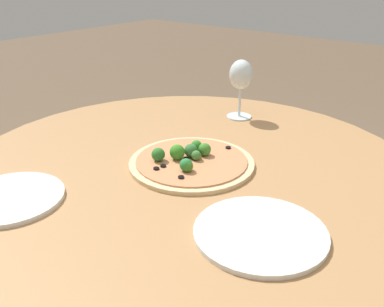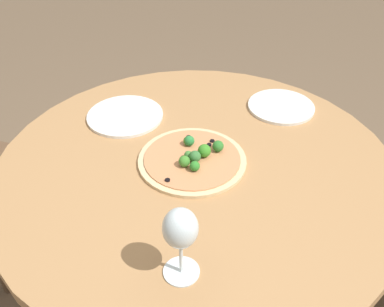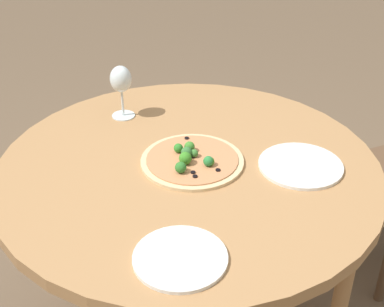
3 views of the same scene
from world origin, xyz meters
TOP-DOWN VIEW (x-y plane):
  - ground_plane at (0.00, 0.00)m, footprint 12.00×12.00m
  - dining_table at (0.00, 0.00)m, footprint 1.14×1.14m
  - pizza at (0.01, -0.00)m, footprint 0.31×0.31m
  - wine_glass at (-0.09, 0.36)m, footprint 0.08×0.08m
  - plate_near at (-0.17, -0.37)m, footprint 0.22×0.22m
  - plate_far at (0.30, -0.15)m, footprint 0.25×0.25m

SIDE VIEW (x-z plane):
  - ground_plane at x=0.00m, z-range 0.00..0.00m
  - dining_table at x=0.00m, z-range 0.30..1.01m
  - plate_near at x=-0.17m, z-range 0.71..0.72m
  - plate_far at x=0.30m, z-range 0.71..0.72m
  - pizza at x=0.01m, z-range 0.70..0.75m
  - wine_glass at x=-0.09m, z-range 0.75..0.94m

